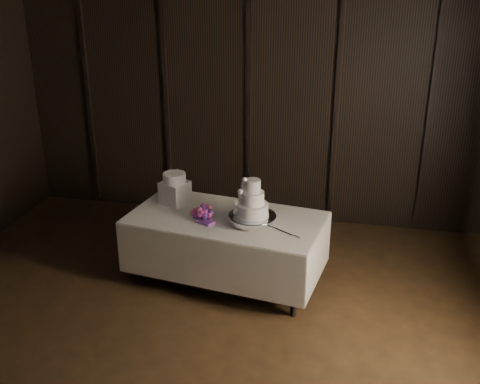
{
  "coord_description": "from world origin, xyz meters",
  "views": [
    {
      "loc": [
        1.35,
        -3.4,
        3.17
      ],
      "look_at": [
        0.26,
        1.73,
        1.05
      ],
      "focal_mm": 42.0,
      "sensor_mm": 36.0,
      "label": 1
    }
  ],
  "objects_px": {
    "wedding_cake": "(249,202)",
    "box_pedestal": "(175,193)",
    "bouquet": "(204,212)",
    "cake_stand": "(252,219)",
    "small_cake": "(174,178)",
    "display_table": "(226,246)"
  },
  "relations": [
    {
      "from": "box_pedestal",
      "to": "cake_stand",
      "type": "bearing_deg",
      "value": -19.86
    },
    {
      "from": "wedding_cake",
      "to": "bouquet",
      "type": "bearing_deg",
      "value": 169.41
    },
    {
      "from": "wedding_cake",
      "to": "small_cake",
      "type": "xyz_separation_m",
      "value": [
        -0.89,
        0.35,
        0.06
      ]
    },
    {
      "from": "cake_stand",
      "to": "box_pedestal",
      "type": "distance_m",
      "value": 0.98
    },
    {
      "from": "cake_stand",
      "to": "box_pedestal",
      "type": "relative_size",
      "value": 1.86
    },
    {
      "from": "cake_stand",
      "to": "display_table",
      "type": "bearing_deg",
      "value": 161.61
    },
    {
      "from": "wedding_cake",
      "to": "bouquet",
      "type": "distance_m",
      "value": 0.52
    },
    {
      "from": "bouquet",
      "to": "box_pedestal",
      "type": "distance_m",
      "value": 0.51
    },
    {
      "from": "cake_stand",
      "to": "box_pedestal",
      "type": "height_order",
      "value": "box_pedestal"
    },
    {
      "from": "display_table",
      "to": "cake_stand",
      "type": "xyz_separation_m",
      "value": [
        0.3,
        -0.1,
        0.39
      ]
    },
    {
      "from": "display_table",
      "to": "wedding_cake",
      "type": "distance_m",
      "value": 0.65
    },
    {
      "from": "bouquet",
      "to": "box_pedestal",
      "type": "height_order",
      "value": "box_pedestal"
    },
    {
      "from": "display_table",
      "to": "box_pedestal",
      "type": "height_order",
      "value": "box_pedestal"
    },
    {
      "from": "cake_stand",
      "to": "box_pedestal",
      "type": "bearing_deg",
      "value": 160.14
    },
    {
      "from": "wedding_cake",
      "to": "box_pedestal",
      "type": "relative_size",
      "value": 1.46
    },
    {
      "from": "display_table",
      "to": "small_cake",
      "type": "distance_m",
      "value": 0.92
    },
    {
      "from": "cake_stand",
      "to": "bouquet",
      "type": "distance_m",
      "value": 0.51
    },
    {
      "from": "cake_stand",
      "to": "bouquet",
      "type": "relative_size",
      "value": 1.24
    },
    {
      "from": "cake_stand",
      "to": "bouquet",
      "type": "xyz_separation_m",
      "value": [
        -0.51,
        0.03,
        0.02
      ]
    },
    {
      "from": "cake_stand",
      "to": "small_cake",
      "type": "relative_size",
      "value": 1.97
    },
    {
      "from": "cake_stand",
      "to": "box_pedestal",
      "type": "xyz_separation_m",
      "value": [
        -0.92,
        0.33,
        0.08
      ]
    },
    {
      "from": "cake_stand",
      "to": "bouquet",
      "type": "bearing_deg",
      "value": 177.16
    }
  ]
}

